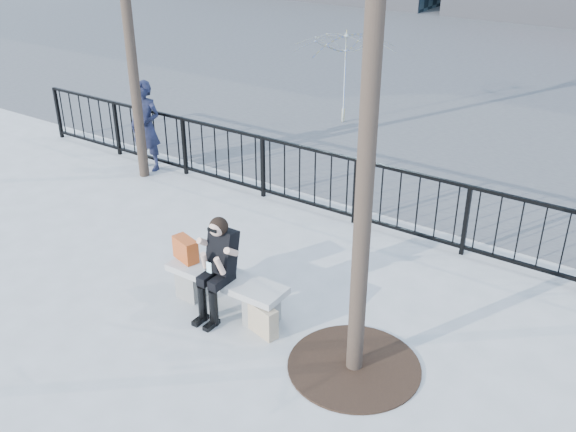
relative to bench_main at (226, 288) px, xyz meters
The scene contains 10 objects.
ground 0.30m from the bench_main, ahead, with size 120.00×120.00×0.00m, color #999994.
street_surface 15.00m from the bench_main, 90.00° to the left, with size 60.00×23.00×0.01m, color #474747.
railing 3.01m from the bench_main, 90.00° to the left, with size 14.00×0.06×1.10m.
tree_grate 1.92m from the bench_main, ahead, with size 1.50×1.50×0.02m, color black.
bench_main is the anchor object (origin of this frame).
seated_woman 0.40m from the bench_main, 90.00° to the right, with size 0.50×0.64×1.34m.
handbag 0.75m from the bench_main, behind, with size 0.37×0.17×0.31m, color #B64416.
shopping_bag 0.72m from the bench_main, 13.57° to the right, with size 0.41×0.15×0.39m, color beige.
standing_man 5.03m from the bench_main, 145.98° to the left, with size 0.62×0.41×1.71m, color black.
vendor_umbrella 7.65m from the bench_main, 108.58° to the left, with size 2.29×2.34×2.10m, color gold.
Camera 1 is at (4.44, -5.20, 4.77)m, focal length 40.00 mm.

